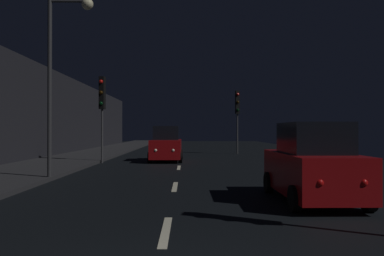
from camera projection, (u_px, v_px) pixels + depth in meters
The scene contains 9 objects.
ground at pixel (181, 156), 28.66m from camera, with size 26.06×84.00×0.02m, color black.
sidewalk_left at pixel (89, 155), 28.57m from camera, with size 4.40×84.00×0.15m, color #28282B.
building_facade_left at pixel (35, 112), 25.05m from camera, with size 0.80×63.00×6.21m, color black.
lane_centerline at pixel (175, 185), 13.19m from camera, with size 0.16×14.58×0.01m.
traffic_light_far_right at pixel (237, 108), 31.44m from camera, with size 0.34×0.47×5.15m.
traffic_light_far_left at pixel (102, 100), 22.49m from camera, with size 0.36×0.48×5.04m.
streetlamp_overhead at pixel (62, 59), 14.44m from camera, with size 1.70×0.44×6.85m.
car_approaching_headlights at pixel (166, 145), 23.85m from camera, with size 1.98×4.29×2.16m.
car_parked_right_near at pixel (312, 165), 10.26m from camera, with size 1.91×4.14×2.09m.
Camera 1 is at (0.39, -4.19, 1.86)m, focal length 36.17 mm.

